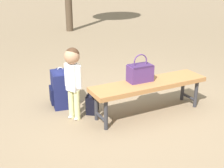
{
  "coord_description": "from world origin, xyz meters",
  "views": [
    {
      "loc": [
        1.49,
        3.2,
        1.81
      ],
      "look_at": [
        0.14,
        -0.08,
        0.45
      ],
      "focal_mm": 47.62,
      "sensor_mm": 36.0,
      "label": 1
    }
  ],
  "objects_px": {
    "backpack_large": "(61,87)",
    "backpack_small": "(92,103)",
    "park_bench": "(149,86)",
    "handbag": "(140,72)",
    "child_standing": "(73,73)"
  },
  "relations": [
    {
      "from": "child_standing",
      "to": "backpack_large",
      "type": "bearing_deg",
      "value": -82.28
    },
    {
      "from": "backpack_large",
      "to": "backpack_small",
      "type": "distance_m",
      "value": 0.52
    },
    {
      "from": "park_bench",
      "to": "backpack_small",
      "type": "xyz_separation_m",
      "value": [
        0.7,
        -0.29,
        -0.24
      ]
    },
    {
      "from": "backpack_large",
      "to": "handbag",
      "type": "bearing_deg",
      "value": 146.43
    },
    {
      "from": "backpack_large",
      "to": "backpack_small",
      "type": "xyz_separation_m",
      "value": [
        -0.32,
        0.39,
        -0.14
      ]
    },
    {
      "from": "park_bench",
      "to": "backpack_small",
      "type": "distance_m",
      "value": 0.79
    },
    {
      "from": "child_standing",
      "to": "backpack_large",
      "type": "height_order",
      "value": "child_standing"
    },
    {
      "from": "park_bench",
      "to": "child_standing",
      "type": "xyz_separation_m",
      "value": [
        0.96,
        -0.23,
        0.24
      ]
    },
    {
      "from": "backpack_large",
      "to": "park_bench",
      "type": "bearing_deg",
      "value": 146.27
    },
    {
      "from": "child_standing",
      "to": "park_bench",
      "type": "bearing_deg",
      "value": 166.5
    },
    {
      "from": "backpack_small",
      "to": "handbag",
      "type": "bearing_deg",
      "value": 159.6
    },
    {
      "from": "park_bench",
      "to": "backpack_large",
      "type": "relative_size",
      "value": 2.81
    },
    {
      "from": "park_bench",
      "to": "child_standing",
      "type": "height_order",
      "value": "child_standing"
    },
    {
      "from": "handbag",
      "to": "backpack_large",
      "type": "bearing_deg",
      "value": -33.57
    },
    {
      "from": "backpack_small",
      "to": "park_bench",
      "type": "bearing_deg",
      "value": 157.19
    }
  ]
}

